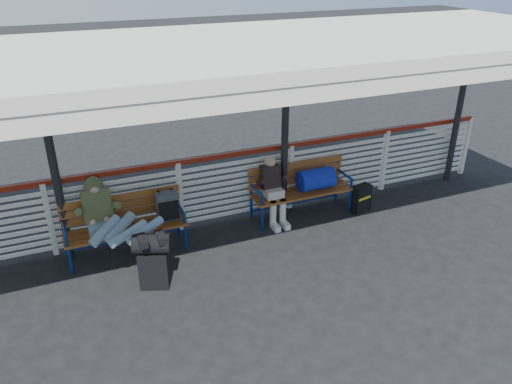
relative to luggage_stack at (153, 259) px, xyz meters
name	(u,v)px	position (x,y,z in m)	size (l,w,h in m)	color
ground	(219,293)	(0.76, -0.50, -0.45)	(60.00, 60.00, 0.00)	black
fence	(180,193)	(0.76, 1.40, 0.21)	(12.08, 0.08, 1.24)	silver
canopy	(189,56)	(0.76, 0.36, 2.59)	(12.60, 3.60, 3.16)	silver
luggage_stack	(153,259)	(0.00, 0.00, 0.00)	(0.56, 0.43, 0.82)	black
bench_left	(137,216)	(-0.01, 1.03, 0.14)	(1.80, 0.56, 0.92)	#97451D
bench_right	(309,182)	(2.97, 1.09, 0.16)	(1.80, 0.56, 0.92)	#97451D
traveler_man	(117,224)	(-0.35, 0.69, 0.26)	(0.93, 1.64, 0.77)	#889FB7
companion_person	(273,189)	(2.28, 1.06, 0.15)	(0.32, 0.66, 1.15)	beige
suitcase_side	(361,198)	(3.88, 0.79, -0.20)	(0.39, 0.29, 0.49)	black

